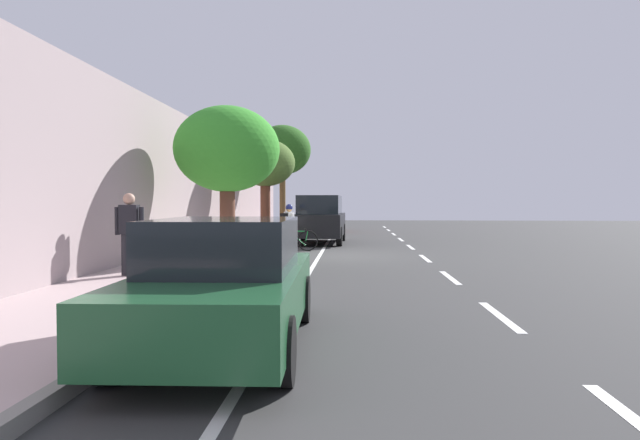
# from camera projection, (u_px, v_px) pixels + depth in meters

# --- Properties ---
(ground) EXTENTS (68.56, 68.56, 0.00)m
(ground) POSITION_uv_depth(u_px,v_px,m) (331.00, 256.00, 17.41)
(ground) COLOR #353535
(sidewalk) EXTENTS (3.05, 42.85, 0.16)m
(sidewalk) POSITION_uv_depth(u_px,v_px,m) (225.00, 253.00, 17.61)
(sidewalk) COLOR #B69D9D
(sidewalk) RESTS_ON ground
(curb_edge) EXTENTS (0.16, 42.85, 0.16)m
(curb_edge) POSITION_uv_depth(u_px,v_px,m) (274.00, 253.00, 17.52)
(curb_edge) COLOR gray
(curb_edge) RESTS_ON ground
(lane_stripe_centre) EXTENTS (0.14, 40.00, 0.01)m
(lane_stripe_centre) POSITION_uv_depth(u_px,v_px,m) (417.00, 252.00, 18.66)
(lane_stripe_centre) COLOR white
(lane_stripe_centre) RESTS_ON ground
(lane_stripe_bike_edge) EXTENTS (0.12, 42.85, 0.01)m
(lane_stripe_bike_edge) POSITION_uv_depth(u_px,v_px,m) (320.00, 256.00, 17.43)
(lane_stripe_bike_edge) COLOR white
(lane_stripe_bike_edge) RESTS_ON ground
(building_facade) EXTENTS (0.50, 42.85, 4.67)m
(building_facade) POSITION_uv_depth(u_px,v_px,m) (170.00, 183.00, 17.64)
(building_facade) COLOR gray
(building_facade) RESTS_ON ground
(parked_sedan_red_nearest) EXTENTS (1.92, 4.44, 1.52)m
(parked_sedan_red_nearest) POSITION_uv_depth(u_px,v_px,m) (325.00, 219.00, 31.81)
(parked_sedan_red_nearest) COLOR maroon
(parked_sedan_red_nearest) RESTS_ON ground
(parked_suv_black_second) EXTENTS (2.07, 4.75, 1.99)m
(parked_suv_black_second) POSITION_uv_depth(u_px,v_px,m) (320.00, 219.00, 22.77)
(parked_suv_black_second) COLOR black
(parked_suv_black_second) RESTS_ON ground
(parked_sedan_green_mid) EXTENTS (1.93, 4.44, 1.52)m
(parked_sedan_green_mid) POSITION_uv_depth(u_px,v_px,m) (226.00, 284.00, 6.44)
(parked_sedan_green_mid) COLOR #1E512D
(parked_sedan_green_mid) RESTS_ON ground
(bicycle_at_curb) EXTENTS (1.70, 0.65, 0.79)m
(bicycle_at_curb) POSITION_uv_depth(u_px,v_px,m) (293.00, 240.00, 18.94)
(bicycle_at_curb) COLOR black
(bicycle_at_curb) RESTS_ON ground
(cyclist_with_backpack) EXTENTS (0.52, 0.55, 1.65)m
(cyclist_with_backpack) POSITION_uv_depth(u_px,v_px,m) (288.00, 222.00, 19.37)
(cyclist_with_backpack) COLOR #C6B284
(cyclist_with_backpack) RESTS_ON ground
(street_tree_near_cyclist) EXTENTS (2.90, 2.90, 5.48)m
(street_tree_near_cyclist) POSITION_uv_depth(u_px,v_px,m) (282.00, 151.00, 27.73)
(street_tree_near_cyclist) COLOR brown
(street_tree_near_cyclist) RESTS_ON sidewalk
(street_tree_mid_block) EXTENTS (2.44, 2.44, 4.13)m
(street_tree_mid_block) POSITION_uv_depth(u_px,v_px,m) (265.00, 164.00, 22.25)
(street_tree_mid_block) COLOR brown
(street_tree_mid_block) RESTS_ON sidewalk
(street_tree_far_end) EXTENTS (2.99, 2.99, 4.28)m
(street_tree_far_end) POSITION_uv_depth(u_px,v_px,m) (227.00, 150.00, 15.46)
(street_tree_far_end) COLOR brown
(street_tree_far_end) RESTS_ON sidewalk
(pedestrian_on_phone) EXTENTS (0.62, 0.25, 1.75)m
(pedestrian_on_phone) POSITION_uv_depth(u_px,v_px,m) (129.00, 229.00, 11.51)
(pedestrian_on_phone) COLOR black
(pedestrian_on_phone) RESTS_ON sidewalk
(fire_hydrant) EXTENTS (0.22, 0.22, 0.84)m
(fire_hydrant) POSITION_uv_depth(u_px,v_px,m) (292.00, 225.00, 26.71)
(fire_hydrant) COLOR red
(fire_hydrant) RESTS_ON sidewalk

